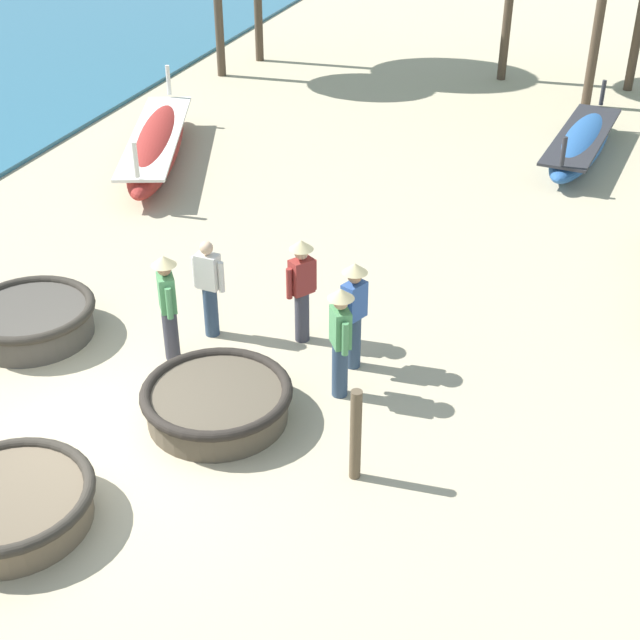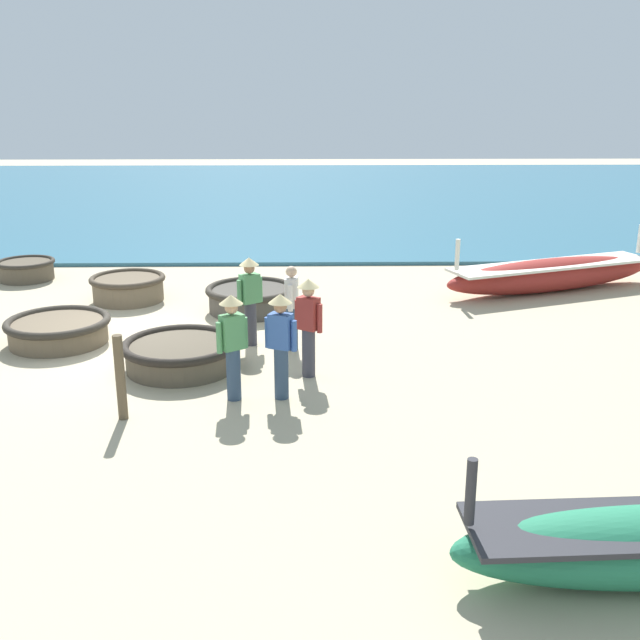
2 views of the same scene
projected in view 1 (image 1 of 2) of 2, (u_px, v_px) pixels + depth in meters
name	position (u px, v px, depth m)	size (l,w,h in m)	color
ground_plane	(98.00, 440.00, 11.45)	(80.00, 80.00, 0.00)	#BCAD8C
coracle_far_left	(31.00, 319.00, 13.42)	(1.95, 1.95, 0.55)	#4C473F
coracle_nearest	(217.00, 401.00, 11.69)	(2.01, 2.01, 0.50)	brown
coracle_center	(10.00, 504.00, 10.05)	(1.94, 1.94, 0.49)	brown
long_boat_green_hull	(581.00, 144.00, 19.69)	(1.47, 4.71, 1.19)	#285693
long_boat_red_hull	(157.00, 145.00, 19.44)	(2.89, 5.63, 1.43)	maroon
fisherman_hauling	(168.00, 301.00, 12.58)	(0.37, 0.45, 1.67)	#383842
fisherman_crouching	(302.00, 284.00, 12.99)	(0.37, 0.45, 1.67)	#383842
fisherman_standing_right	(209.00, 286.00, 13.19)	(0.53, 0.25, 1.57)	#2D425B
fisherman_standing_left	(340.00, 336.00, 11.79)	(0.37, 0.45, 1.67)	#2D425B
fisherman_with_hat	(354.00, 309.00, 12.39)	(0.36, 0.49, 1.67)	#2D425B
mooring_post_inland	(356.00, 435.00, 10.52)	(0.14, 0.14, 1.27)	brown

